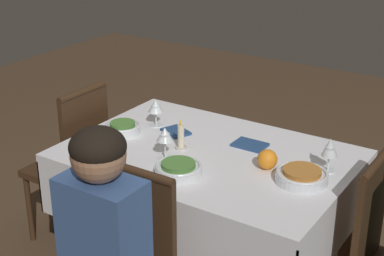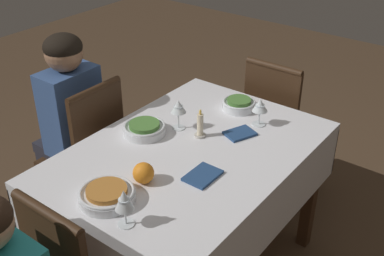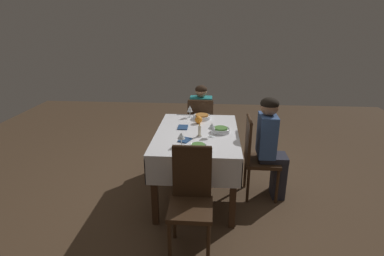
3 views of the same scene
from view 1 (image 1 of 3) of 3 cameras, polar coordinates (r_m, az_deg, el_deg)
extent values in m
cube|color=silver|center=(2.67, 1.55, -2.73)|extent=(1.28, 0.89, 0.04)
cube|color=silver|center=(3.08, 5.82, -2.28)|extent=(1.28, 0.01, 0.26)
cube|color=silver|center=(2.43, -4.02, -9.62)|extent=(1.28, 0.01, 0.26)
cube|color=silver|center=(2.51, 14.09, -9.12)|extent=(0.01, 0.89, 0.26)
cube|color=silver|center=(3.08, -8.57, -2.42)|extent=(0.01, 0.89, 0.26)
cube|color=#3D2616|center=(2.96, 14.95, -9.37)|extent=(0.06, 0.06, 0.73)
cube|color=#3D2616|center=(3.41, -3.37, -4.06)|extent=(0.06, 0.06, 0.73)
cube|color=#3D2616|center=(2.92, -12.18, -9.49)|extent=(0.06, 0.06, 0.73)
cube|color=#382314|center=(2.29, -5.20, -9.48)|extent=(0.34, 0.03, 0.47)
cylinder|color=#382314|center=(2.18, -5.42, -4.27)|extent=(0.33, 0.04, 0.04)
cube|color=#382314|center=(2.44, 16.85, -8.26)|extent=(0.03, 0.34, 0.47)
cylinder|color=#382314|center=(2.33, 17.50, -3.32)|extent=(0.04, 0.33, 0.04)
cube|color=#382314|center=(3.34, -12.08, -3.94)|extent=(0.37, 0.37, 0.04)
cube|color=#382314|center=(3.13, -10.26, -0.57)|extent=(0.03, 0.34, 0.47)
cylinder|color=#382314|center=(3.05, -10.56, 3.46)|extent=(0.04, 0.33, 0.04)
cylinder|color=#382314|center=(3.64, -11.83, -5.55)|extent=(0.03, 0.03, 0.41)
cylinder|color=#382314|center=(3.46, -15.48, -7.54)|extent=(0.03, 0.03, 0.41)
cylinder|color=#382314|center=(3.45, -8.06, -6.97)|extent=(0.03, 0.03, 0.41)
cylinder|color=#382314|center=(3.25, -11.71, -9.19)|extent=(0.03, 0.03, 0.41)
cube|color=#38568E|center=(2.13, -8.54, -10.47)|extent=(0.30, 0.18, 0.46)
sphere|color=#9E7051|center=(1.98, -9.07, -2.67)|extent=(0.19, 0.19, 0.19)
ellipsoid|color=black|center=(1.97, -9.13, -1.80)|extent=(0.19, 0.19, 0.13)
cylinder|color=silver|center=(2.46, -1.33, -4.16)|extent=(0.20, 0.20, 0.04)
torus|color=silver|center=(2.45, -1.33, -3.70)|extent=(0.20, 0.20, 0.01)
cylinder|color=#4C7F38|center=(2.45, -1.34, -3.57)|extent=(0.14, 0.14, 0.02)
cylinder|color=white|center=(2.61, -2.60, -2.94)|extent=(0.06, 0.06, 0.00)
cylinder|color=white|center=(2.59, -2.62, -2.07)|extent=(0.01, 0.01, 0.08)
cone|color=white|center=(2.56, -2.65, -0.59)|extent=(0.07, 0.07, 0.06)
cylinder|color=white|center=(2.57, -2.64, -0.84)|extent=(0.04, 0.04, 0.03)
cylinder|color=silver|center=(2.45, 10.58, -4.76)|extent=(0.22, 0.22, 0.04)
torus|color=silver|center=(2.44, 10.62, -4.30)|extent=(0.21, 0.21, 0.01)
cylinder|color=#B2702D|center=(2.43, 10.63, -4.17)|extent=(0.16, 0.16, 0.02)
cylinder|color=white|center=(2.56, 13.02, -4.04)|extent=(0.06, 0.06, 0.00)
cylinder|color=white|center=(2.55, 13.09, -3.32)|extent=(0.01, 0.01, 0.07)
cone|color=white|center=(2.52, 13.24, -1.81)|extent=(0.07, 0.07, 0.08)
cylinder|color=white|center=(2.52, 13.21, -2.14)|extent=(0.04, 0.04, 0.04)
cylinder|color=silver|center=(2.88, -6.72, -0.14)|extent=(0.17, 0.17, 0.04)
torus|color=silver|center=(2.88, -6.74, 0.26)|extent=(0.17, 0.17, 0.01)
cylinder|color=#4C7F38|center=(2.87, -6.75, 0.37)|extent=(0.12, 0.12, 0.02)
cylinder|color=white|center=(2.96, -3.50, 0.28)|extent=(0.07, 0.07, 0.00)
cylinder|color=white|center=(2.95, -3.52, 0.95)|extent=(0.01, 0.01, 0.07)
cone|color=white|center=(2.93, -3.55, 2.17)|extent=(0.08, 0.08, 0.06)
cylinder|color=white|center=(2.93, -3.54, 1.94)|extent=(0.05, 0.05, 0.03)
cylinder|color=beige|center=(2.70, -1.07, -1.91)|extent=(0.05, 0.05, 0.01)
cylinder|color=beige|center=(2.68, -1.08, -0.79)|extent=(0.03, 0.03, 0.11)
ellipsoid|color=#F9C64C|center=(2.65, -1.09, 0.49)|extent=(0.01, 0.01, 0.03)
sphere|color=orange|center=(2.52, 7.32, -3.03)|extent=(0.09, 0.09, 0.09)
cube|color=navy|center=(2.74, 5.63, -1.63)|extent=(0.15, 0.11, 0.01)
cube|color=navy|center=(2.87, -1.57, -0.35)|extent=(0.16, 0.14, 0.01)
camera|label=2|loc=(3.17, 38.47, 18.67)|focal=45.00mm
camera|label=3|loc=(4.68, -35.13, 18.97)|focal=28.00mm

